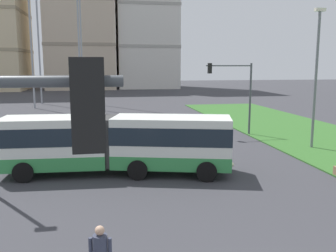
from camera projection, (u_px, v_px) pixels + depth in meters
articulated_bus at (117, 143)px, 19.23m from camera, size 11.95×4.43×3.00m
car_maroon_sedan at (74, 128)px, 29.30m from camera, size 4.47×2.16×1.58m
traffic_light_far_right at (236, 86)px, 29.50m from camera, size 3.79×0.28×5.78m
streetlight_median at (316, 73)px, 24.63m from camera, size 0.70×0.28×9.26m
apartment_tower_westcentre at (80, 5)px, 89.13m from camera, size 16.00×18.29×39.67m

